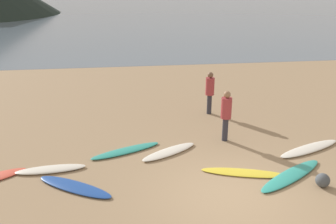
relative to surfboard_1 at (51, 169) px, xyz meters
The scene contains 12 objects.
ground_plane 9.37m from the surfboard_1, 59.72° to the left, with size 120.00×120.00×0.20m, color #997C5B.
ocean_water 63.07m from the surfboard_1, 85.70° to the left, with size 140.00×100.00×0.01m, color slate.
surfboard_1 is the anchor object (origin of this frame).
surfboard_2 1.29m from the surfboard_1, 53.66° to the right, with size 2.30×0.51×0.08m, color #1E479E.
surfboard_3 2.35m from the surfboard_1, 23.46° to the left, with size 2.34×0.46×0.08m, color teal.
surfboard_4 3.56m from the surfboard_1, 10.70° to the left, with size 2.04×0.49×0.10m, color silver.
surfboard_5 5.49m from the surfboard_1, ahead, with size 2.40×0.47×0.06m, color yellow.
surfboard_6 6.77m from the surfboard_1, 10.61° to the right, with size 2.69×0.52×0.09m, color teal.
surfboard_7 7.99m from the surfboard_1, ahead, with size 2.54×0.50×0.09m, color silver.
person_0 5.75m from the surfboard_1, 13.99° to the left, with size 0.35×0.35×1.74m.
person_1 6.96m from the surfboard_1, 35.58° to the left, with size 0.35×0.35×1.71m.
beach_rock_near 7.46m from the surfboard_1, 14.29° to the right, with size 0.37×0.37×0.37m, color #464C51.
Camera 1 is at (-2.68, -7.79, 5.18)m, focal length 39.50 mm.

